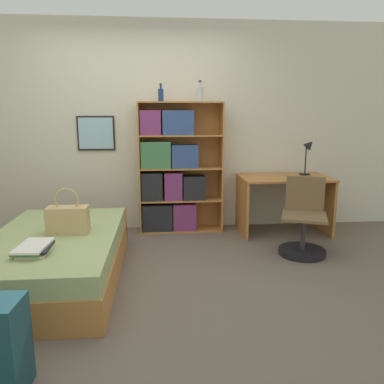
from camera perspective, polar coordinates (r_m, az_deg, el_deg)
ground_plane at (r=3.55m, az=-8.91°, el=-12.72°), size 14.00×14.00×0.00m
wall_back at (r=4.84m, az=-8.14°, el=9.67°), size 10.00×0.09×2.60m
bed at (r=3.60m, az=-20.03°, el=-9.30°), size 1.11×1.87×0.43m
handbag at (r=3.48m, az=-18.39°, el=-3.94°), size 0.36×0.16×0.41m
book_stack_on_bed at (r=3.12m, az=-22.89°, el=-7.92°), size 0.27×0.37×0.06m
bookcase at (r=4.68m, az=-3.05°, el=3.00°), size 1.03×0.30×1.61m
bottle_green at (r=4.63m, az=-4.77°, el=14.57°), size 0.06×0.06×0.21m
bottle_brown at (r=4.62m, az=1.22°, el=14.77°), size 0.08×0.08×0.25m
desk at (r=4.80m, az=13.81°, el=-0.32°), size 1.09×0.68×0.71m
desk_lamp at (r=4.95m, az=17.35°, el=6.07°), size 0.19×0.14×0.46m
desk_chair at (r=4.17m, az=16.58°, el=-5.66°), size 0.58×0.58×0.81m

